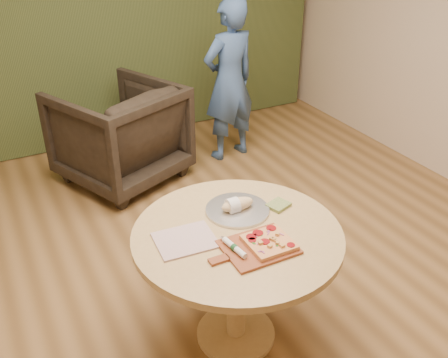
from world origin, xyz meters
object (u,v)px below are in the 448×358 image
object	(u,v)px
pedestal_table	(237,253)
person_standing	(229,81)
bread_roll	(236,205)
cutlery_roll	(234,248)
armchair	(119,129)
flatbread_pizza	(269,242)
pizza_paddle	(257,248)
serving_tray	(237,210)

from	to	relation	value
pedestal_table	person_standing	distance (m)	2.40
pedestal_table	bread_roll	xyz separation A→B (m)	(0.09, 0.17, 0.18)
cutlery_roll	bread_roll	bearing A→B (deg)	51.98
cutlery_roll	armchair	bearing A→B (deg)	79.53
flatbread_pizza	bread_roll	xyz separation A→B (m)	(0.01, 0.36, 0.02)
pedestal_table	bread_roll	size ratio (longest dim) A/B	5.75
pizza_paddle	cutlery_roll	size ratio (longest dim) A/B	2.24
serving_tray	pedestal_table	bearing A→B (deg)	-119.04
armchair	pizza_paddle	bearing A→B (deg)	66.84
bread_roll	person_standing	size ratio (longest dim) A/B	0.13
flatbread_pizza	person_standing	xyz separation A→B (m)	(1.02, 2.31, -0.01)
person_standing	pizza_paddle	bearing A→B (deg)	56.04
cutlery_roll	person_standing	xyz separation A→B (m)	(1.19, 2.27, -0.01)
cutlery_roll	armchair	distance (m)	2.33
pizza_paddle	bread_roll	xyz separation A→B (m)	(0.07, 0.35, 0.04)
flatbread_pizza	bread_roll	size ratio (longest dim) A/B	1.15
pedestal_table	flatbread_pizza	xyz separation A→B (m)	(0.08, -0.18, 0.17)
serving_tray	person_standing	xyz separation A→B (m)	(1.00, 1.95, 0.01)
armchair	person_standing	distance (m)	1.12
pedestal_table	cutlery_roll	xyz separation A→B (m)	(-0.10, -0.14, 0.17)
flatbread_pizza	armchair	bearing A→B (deg)	91.70
pizza_paddle	serving_tray	xyz separation A→B (m)	(0.08, 0.35, -0.00)
cutlery_roll	flatbread_pizza	bearing A→B (deg)	-19.85
pizza_paddle	armchair	world-z (taller)	armchair
cutlery_roll	serving_tray	bearing A→B (deg)	50.80
bread_roll	armchair	bearing A→B (deg)	92.28
bread_roll	person_standing	distance (m)	2.20
pedestal_table	person_standing	world-z (taller)	person_standing
pedestal_table	pizza_paddle	world-z (taller)	pizza_paddle
pedestal_table	armchair	xyz separation A→B (m)	(0.01, 2.16, -0.12)
pedestal_table	cutlery_roll	distance (m)	0.24
person_standing	armchair	bearing A→B (deg)	-10.64
pizza_paddle	cutlery_roll	bearing A→B (deg)	167.17
flatbread_pizza	serving_tray	size ratio (longest dim) A/B	0.63
bread_roll	pedestal_table	bearing A→B (deg)	-116.77
serving_tray	armchair	bearing A→B (deg)	92.54
armchair	person_standing	bearing A→B (deg)	154.83
serving_tray	armchair	size ratio (longest dim) A/B	0.37
pizza_paddle	flatbread_pizza	bearing A→B (deg)	-8.45
pizza_paddle	bread_roll	world-z (taller)	bread_roll
person_standing	serving_tray	bearing A→B (deg)	54.14
bread_roll	pizza_paddle	bearing A→B (deg)	-102.04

